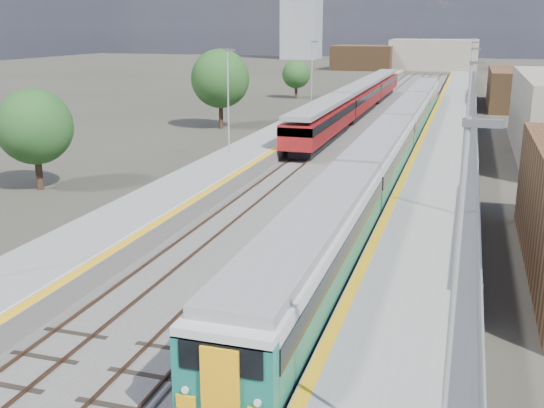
% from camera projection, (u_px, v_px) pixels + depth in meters
% --- Properties ---
extents(ground, '(320.00, 320.00, 0.00)m').
position_uv_depth(ground, '(392.00, 137.00, 59.61)').
color(ground, '#47443A').
rests_on(ground, ground).
extents(ballast_bed, '(10.50, 155.00, 0.06)m').
position_uv_depth(ballast_bed, '(372.00, 132.00, 62.54)').
color(ballast_bed, '#565451').
rests_on(ballast_bed, ground).
extents(tracks, '(8.96, 160.00, 0.17)m').
position_uv_depth(tracks, '(380.00, 129.00, 63.89)').
color(tracks, '#4C3323').
rests_on(tracks, ground).
extents(platform_right, '(4.70, 155.00, 8.52)m').
position_uv_depth(platform_right, '(451.00, 130.00, 60.27)').
color(platform_right, slate).
rests_on(platform_right, ground).
extents(platform_left, '(4.30, 155.00, 8.52)m').
position_uv_depth(platform_left, '(305.00, 124.00, 64.32)').
color(platform_left, slate).
rests_on(platform_left, ground).
extents(buildings, '(72.00, 185.50, 40.00)m').
position_uv_depth(buildings, '(360.00, 23.00, 143.39)').
color(buildings, brown).
rests_on(buildings, ground).
extents(green_train, '(2.66, 74.11, 2.93)m').
position_uv_depth(green_train, '(397.00, 133.00, 49.13)').
color(green_train, black).
rests_on(green_train, ground).
extents(red_train, '(2.76, 56.03, 3.49)m').
position_uv_depth(red_train, '(358.00, 98.00, 72.91)').
color(red_train, black).
rests_on(red_train, ground).
extents(tree_a, '(4.73, 4.73, 6.42)m').
position_uv_depth(tree_a, '(34.00, 127.00, 39.50)').
color(tree_a, '#382619').
rests_on(tree_a, ground).
extents(tree_b, '(5.85, 5.85, 7.93)m').
position_uv_depth(tree_b, '(220.00, 79.00, 63.50)').
color(tree_b, '#382619').
rests_on(tree_b, ground).
extents(tree_c, '(4.02, 4.02, 5.45)m').
position_uv_depth(tree_c, '(296.00, 74.00, 90.72)').
color(tree_c, '#382619').
rests_on(tree_c, ground).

